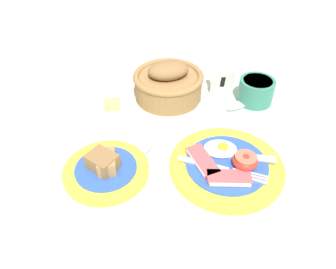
{
  "coord_description": "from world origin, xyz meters",
  "views": [
    {
      "loc": [
        -0.06,
        -0.46,
        0.5
      ],
      "look_at": [
        -0.07,
        0.1,
        0.02
      ],
      "focal_mm": 35.0,
      "sensor_mm": 36.0,
      "label": 1
    }
  ],
  "objects": [
    {
      "name": "ground_plane",
      "position": [
        0.0,
        0.0,
        0.0
      ],
      "size": [
        3.0,
        3.0,
        0.0
      ],
      "primitive_type": "plane",
      "color": "#B7CCB7"
    },
    {
      "name": "breakfast_plate",
      "position": [
        0.05,
        0.02,
        0.01
      ],
      "size": [
        0.24,
        0.24,
        0.04
      ],
      "color": "yellow",
      "rests_on": "ground_plane"
    },
    {
      "name": "bread_plate",
      "position": [
        -0.2,
        -0.0,
        0.01
      ],
      "size": [
        0.18,
        0.18,
        0.05
      ],
      "color": "yellow",
      "rests_on": "ground_plane"
    },
    {
      "name": "sugar_cup",
      "position": [
        0.15,
        0.27,
        0.03
      ],
      "size": [
        0.09,
        0.09,
        0.06
      ],
      "color": "#337F6B",
      "rests_on": "ground_plane"
    },
    {
      "name": "bread_basket",
      "position": [
        -0.08,
        0.28,
        0.04
      ],
      "size": [
        0.18,
        0.18,
        0.1
      ],
      "color": "olive",
      "rests_on": "ground_plane"
    },
    {
      "name": "butter_dish",
      "position": [
        -0.22,
        0.21,
        0.01
      ],
      "size": [
        0.11,
        0.11,
        0.03
      ],
      "color": "silver",
      "rests_on": "ground_plane"
    },
    {
      "name": "number_card",
      "position": [
        0.07,
        0.31,
        0.04
      ],
      "size": [
        0.06,
        0.05,
        0.07
      ],
      "rotation": [
        0.0,
        0.0,
        0.04
      ],
      "color": "white",
      "rests_on": "ground_plane"
    },
    {
      "name": "teaspoon_by_saucer",
      "position": [
        0.08,
        0.22,
        0.01
      ],
      "size": [
        0.17,
        0.12,
        0.01
      ],
      "rotation": [
        0.0,
        0.0,
        0.58
      ],
      "color": "silver",
      "rests_on": "ground_plane"
    },
    {
      "name": "teaspoon_near_cup",
      "position": [
        0.1,
        0.25,
        0.01
      ],
      "size": [
        0.19,
        0.03,
        0.01
      ],
      "rotation": [
        0.0,
        0.0,
        6.28
      ],
      "color": "silver",
      "rests_on": "ground_plane"
    },
    {
      "name": "teaspoon_stray",
      "position": [
        -0.11,
        0.09,
        0.01
      ],
      "size": [
        0.14,
        0.16,
        0.01
      ],
      "rotation": [
        0.0,
        0.0,
        4.03
      ],
      "color": "silver",
      "rests_on": "ground_plane"
    }
  ]
}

